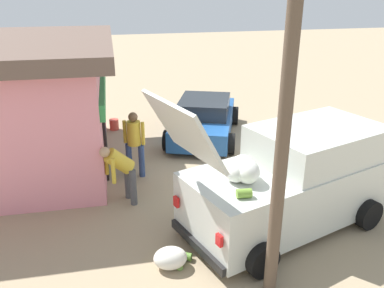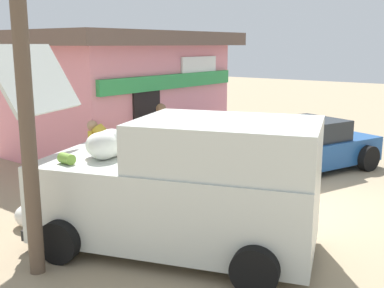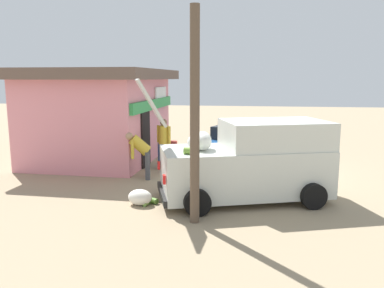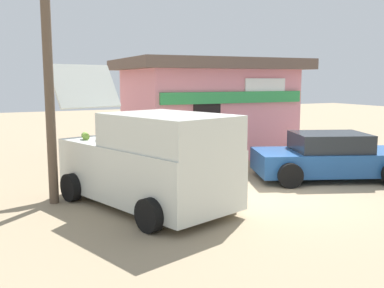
% 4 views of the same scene
% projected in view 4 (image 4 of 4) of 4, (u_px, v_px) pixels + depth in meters
% --- Properties ---
extents(ground_plane, '(60.00, 60.00, 0.00)m').
position_uv_depth(ground_plane, '(271.00, 195.00, 10.17)').
color(ground_plane, '#9E896B').
extents(storefront_bar, '(6.10, 4.88, 3.33)m').
position_uv_depth(storefront_bar, '(206.00, 105.00, 15.71)').
color(storefront_bar, pink).
rests_on(storefront_bar, ground_plane).
extents(delivery_van, '(3.16, 4.97, 3.01)m').
position_uv_depth(delivery_van, '(149.00, 160.00, 9.11)').
color(delivery_van, silver).
rests_on(delivery_van, ground_plane).
extents(parked_sedan, '(4.26, 3.10, 1.24)m').
position_uv_depth(parked_sedan, '(329.00, 157.00, 11.78)').
color(parked_sedan, '#1E4C8C').
rests_on(parked_sedan, ground_plane).
extents(vendor_standing, '(0.46, 0.52, 1.69)m').
position_uv_depth(vendor_standing, '(209.00, 137.00, 12.87)').
color(vendor_standing, navy).
rests_on(vendor_standing, ground_plane).
extents(customer_bending, '(0.63, 0.77, 1.42)m').
position_uv_depth(customer_bending, '(161.00, 141.00, 12.70)').
color(customer_bending, '#4C4C51').
rests_on(customer_bending, ground_plane).
extents(unloaded_banana_pile, '(0.60, 0.74, 0.38)m').
position_uv_depth(unloaded_banana_pile, '(84.00, 178.00, 11.19)').
color(unloaded_banana_pile, silver).
rests_on(unloaded_banana_pile, ground_plane).
extents(paint_bucket, '(0.30, 0.30, 0.36)m').
position_uv_depth(paint_bucket, '(299.00, 153.00, 14.87)').
color(paint_bucket, '#BF3F33').
rests_on(paint_bucket, ground_plane).
extents(utility_pole, '(0.20, 0.20, 4.45)m').
position_uv_depth(utility_pole, '(50.00, 100.00, 9.20)').
color(utility_pole, brown).
rests_on(utility_pole, ground_plane).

